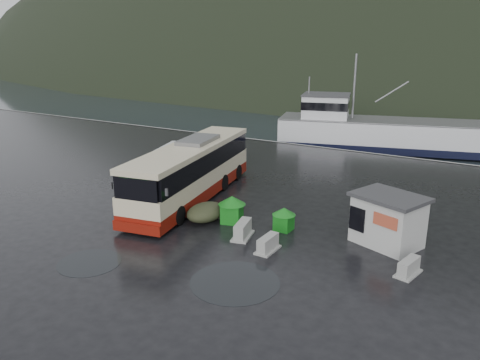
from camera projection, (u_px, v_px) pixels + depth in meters
The scene contains 14 objects.
ground at pixel (212, 214), 27.74m from camera, with size 160.00×160.00×0.00m, color black.
harbor_water at pixel (452, 80), 118.57m from camera, with size 300.00×180.00×0.02m, color black.
quay_edge at pixel (329, 148), 44.25m from camera, with size 160.00×0.60×1.50m, color #999993.
coach_bus at pixel (192, 198), 30.48m from camera, with size 3.31×13.42×3.80m, color beige, non-canonical shape.
white_van at pixel (172, 186), 33.01m from camera, with size 2.16×6.29×2.63m, color silver, non-canonical shape.
waste_bin_left at pixel (284, 230), 25.39m from camera, with size 0.92×0.92×1.28m, color #157719, non-canonical shape.
waste_bin_right at pixel (232, 222), 26.47m from camera, with size 1.11×1.11×1.55m, color #157719, non-canonical shape.
dome_tent at pixel (206, 220), 26.72m from camera, with size 1.83×2.56×1.01m, color #353922, non-canonical shape.
ticket_kiosk at pixel (385, 244), 23.64m from camera, with size 3.33×2.53×2.61m, color beige, non-canonical shape.
jersey_barrier_a at pixel (243, 237), 24.48m from camera, with size 0.85×1.70×0.85m, color #999993, non-canonical shape.
jersey_barrier_b at pixel (268, 251), 22.89m from camera, with size 0.76×1.53×0.76m, color #999993, non-canonical shape.
jersey_barrier_c at pixel (408, 274), 20.59m from camera, with size 0.73×1.47×0.73m, color #999993, non-canonical shape.
fishing_trawler at pixel (378, 137), 49.56m from camera, with size 24.52×5.39×9.81m, color silver, non-canonical shape.
puddles at pixel (179, 275), 20.57m from camera, with size 10.17×5.27×0.01m.
Camera 1 is at (14.55, -21.56, 9.96)m, focal length 35.00 mm.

